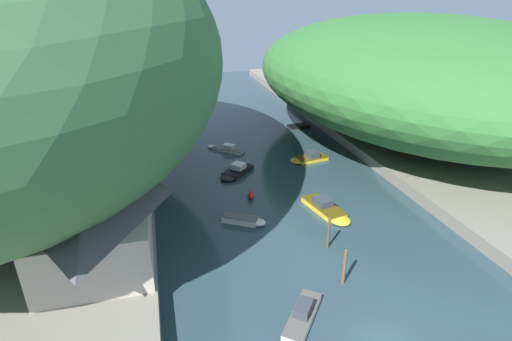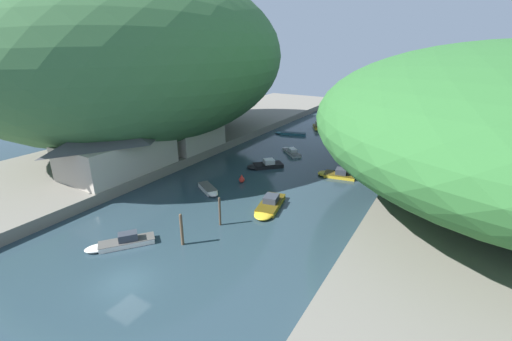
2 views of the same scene
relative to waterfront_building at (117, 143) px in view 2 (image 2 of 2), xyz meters
The scene contains 19 objects.
water_surface 24.28m from the waterfront_building, 42.41° to the left, with size 130.00×130.00×0.00m, color #283D47.
left_bank 17.98m from the waterfront_building, 113.24° to the left, with size 22.00×120.00×1.29m.
right_bank 45.11m from the waterfront_building, 20.90° to the left, with size 22.00×120.00×1.29m.
hillside_left 18.04m from the waterfront_building, 121.78° to the left, with size 40.22×56.31×27.15m.
waterfront_building is the anchor object (origin of this frame).
boathouse_shed 13.08m from the waterfront_building, 84.37° to the left, with size 6.19×10.40×5.91m.
boat_cabin_cruiser 17.62m from the waterfront_building, 39.41° to the right, with size 4.72×5.52×1.19m.
boat_moored_right 34.46m from the waterfront_building, 75.02° to the left, with size 6.22×2.75×0.46m.
boat_mid_channel 26.75m from the waterfront_building, 57.22° to the left, with size 5.21×5.02×0.98m.
boat_small_dinghy 42.51m from the waterfront_building, 73.30° to the left, with size 4.31×5.44×1.48m.
boat_far_right_bank 13.70m from the waterfront_building, 11.80° to the left, with size 4.29×3.23×0.62m.
boat_red_skiff 40.92m from the waterfront_building, 46.22° to the left, with size 3.97×2.21×0.39m.
boat_navy_launch 20.23m from the waterfront_building, 44.68° to the left, with size 5.12×5.15×1.19m.
boat_yellow_tender 29.22m from the waterfront_building, 33.03° to the left, with size 5.35×2.97×1.20m.
boat_far_upstream 21.62m from the waterfront_building, ahead, with size 3.35×6.70×1.23m.
mooring_post_nearest 19.64m from the waterfront_building, 23.57° to the right, with size 0.27×0.27×3.12m.
mooring_post_second 19.09m from the waterfront_building, ahead, with size 0.23×0.23×3.05m.
channel_buoy_near 16.68m from the waterfront_building, 27.02° to the left, with size 0.76×0.76×1.14m.
person_on_quay 5.96m from the waterfront_building, 65.12° to the left, with size 0.28×0.41×1.69m.
Camera 2 is at (19.50, -13.14, 17.07)m, focal length 24.00 mm.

